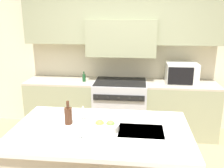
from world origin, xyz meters
TOP-DOWN VIEW (x-y plane):
  - back_cabinetry at (0.00, 2.03)m, footprint 10.00×0.46m
  - back_counter at (0.00, 1.78)m, footprint 3.24×0.62m
  - range_stove at (0.00, 1.76)m, footprint 0.89×0.70m
  - microwave at (1.00, 1.78)m, footprint 0.50×0.40m
  - wine_bottle at (-0.41, 0.02)m, footprint 0.08×0.08m
  - wine_glass_near at (-0.21, -0.29)m, footprint 0.07×0.07m
  - wine_glass_far at (-0.28, 0.14)m, footprint 0.07×0.07m
  - fruit_bowl at (-0.01, -0.07)m, footprint 0.28×0.28m
  - oil_bottle_on_counter at (-0.62, 1.73)m, footprint 0.06×0.06m

SIDE VIEW (x-z plane):
  - back_counter at x=0.00m, z-range 0.00..0.92m
  - range_stove at x=0.00m, z-range 0.00..0.94m
  - fruit_bowl at x=-0.01m, z-range 0.92..1.02m
  - oil_bottle_on_counter at x=-0.62m, z-range 0.90..1.07m
  - wine_bottle at x=-0.41m, z-range 0.90..1.15m
  - wine_glass_near at x=-0.21m, z-range 0.96..1.13m
  - wine_glass_far at x=-0.28m, z-range 0.96..1.13m
  - microwave at x=1.00m, z-range 0.92..1.27m
  - back_cabinetry at x=0.00m, z-range 0.24..2.94m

